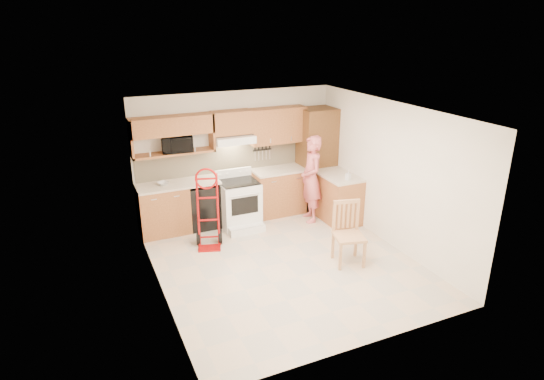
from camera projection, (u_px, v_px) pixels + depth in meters
floor at (284, 263)px, 7.52m from camera, size 4.00×4.50×0.02m
ceiling at (286, 110)px, 6.64m from camera, size 4.00×4.50×0.02m
wall_back at (236, 155)px, 9.02m from camera, size 4.00×0.02×2.50m
wall_front at (372, 255)px, 5.15m from camera, size 4.00×0.02×2.50m
wall_left at (154, 212)px, 6.31m from camera, size 0.02×4.50×2.50m
wall_right at (390, 174)px, 7.85m from camera, size 0.02×4.50×2.50m
backsplash at (236, 157)px, 9.01m from camera, size 3.92×0.03×0.55m
lower_cab_left at (164, 210)px, 8.43m from camera, size 0.90×0.60×0.90m
dishwasher at (203, 205)px, 8.73m from camera, size 0.60×0.60×0.85m
lower_cab_right at (280, 192)px, 9.35m from camera, size 1.14×0.60×0.90m
countertop_left at (178, 184)px, 8.39m from camera, size 1.50×0.63×0.04m
countertop_right at (280, 170)px, 9.18m from camera, size 1.14×0.63×0.04m
cab_return_right at (337, 198)px, 8.99m from camera, size 0.60×1.00×0.90m
countertop_return at (338, 176)px, 8.83m from camera, size 0.63×1.00×0.04m
pantry_tall at (316, 159)px, 9.45m from camera, size 0.70×0.60×2.10m
upper_cab_left at (172, 125)px, 8.13m from camera, size 1.50×0.33×0.34m
upper_shelf_mw at (174, 153)px, 8.31m from camera, size 1.50×0.33×0.04m
upper_cab_center at (232, 122)px, 8.58m from camera, size 0.76×0.33×0.44m
upper_cab_right at (278, 125)px, 8.99m from camera, size 1.14×0.33×0.70m
range_hood at (233, 139)px, 8.63m from camera, size 0.76×0.46×0.14m
knife_strip at (262, 153)px, 9.18m from camera, size 0.40×0.05×0.29m
microwave at (177, 144)px, 8.28m from camera, size 0.58×0.42×0.30m
range at (240, 201)px, 8.65m from camera, size 0.72×0.95×1.07m
person at (311, 179)px, 8.84m from camera, size 0.52×0.69×1.71m
hand_truck at (208, 212)px, 7.83m from camera, size 0.63×0.60×1.30m
dining_chair at (349, 234)px, 7.32m from camera, size 0.57×0.60×1.03m
soap_bottle at (348, 175)px, 8.50m from camera, size 0.10×0.10×0.18m
bowl at (163, 183)px, 8.27m from camera, size 0.26×0.26×0.05m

